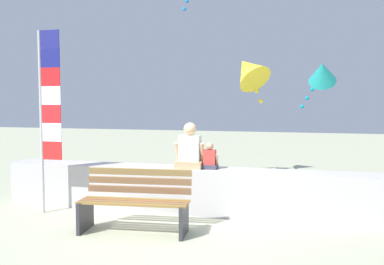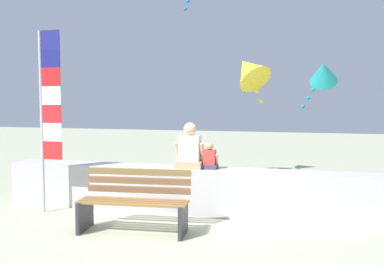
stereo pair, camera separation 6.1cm
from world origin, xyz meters
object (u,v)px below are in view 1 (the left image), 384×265
at_px(park_bench, 135,203).
at_px(flag_banner, 47,106).
at_px(kite_yellow, 249,70).
at_px(kite_teal, 322,73).
at_px(person_adult, 190,150).
at_px(person_child, 210,159).

height_order(park_bench, flag_banner, flag_banner).
bearing_deg(park_bench, flag_banner, 162.49).
distance_m(park_bench, kite_yellow, 3.07).
distance_m(kite_teal, kite_yellow, 2.28).
bearing_deg(flag_banner, kite_teal, 35.27).
distance_m(person_adult, flag_banner, 2.48).
height_order(park_bench, kite_teal, kite_teal).
distance_m(flag_banner, kite_teal, 5.53).
xyz_separation_m(person_adult, person_child, (0.34, 0.00, -0.13)).
relative_size(park_bench, person_adult, 2.12).
xyz_separation_m(person_adult, kite_yellow, (0.89, 0.64, 1.37)).
height_order(person_adult, person_child, person_adult).
xyz_separation_m(person_adult, kite_teal, (2.21, 2.51, 1.42)).
distance_m(park_bench, person_adult, 1.46).
bearing_deg(kite_yellow, person_child, -130.63).
xyz_separation_m(person_child, kite_teal, (1.87, 2.51, 1.55)).
bearing_deg(flag_banner, person_adult, 16.17).
bearing_deg(park_bench, kite_teal, 54.08).
relative_size(park_bench, kite_teal, 1.44).
relative_size(park_bench, kite_yellow, 1.67).
bearing_deg(flag_banner, park_bench, -17.51).
bearing_deg(kite_teal, person_adult, -131.32).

